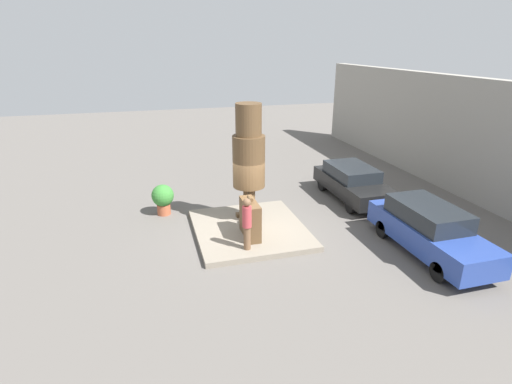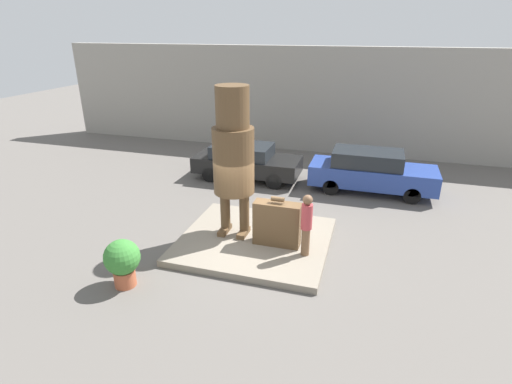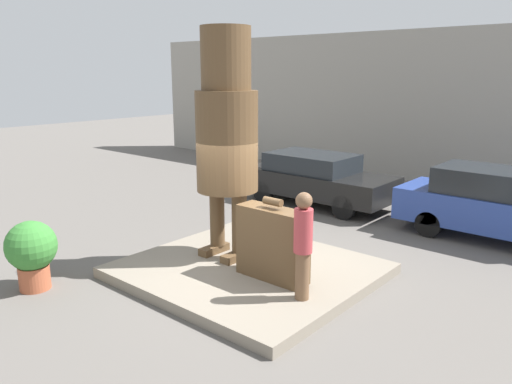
# 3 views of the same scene
# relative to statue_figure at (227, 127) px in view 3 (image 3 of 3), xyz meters

# --- Properties ---
(ground_plane) EXTENTS (60.00, 60.00, 0.00)m
(ground_plane) POSITION_rel_statue_figure_xyz_m (0.69, -0.17, -2.78)
(ground_plane) COLOR #605B56
(pedestal) EXTENTS (4.35, 3.97, 0.20)m
(pedestal) POSITION_rel_statue_figure_xyz_m (0.69, -0.17, -2.68)
(pedestal) COLOR gray
(pedestal) RESTS_ON ground_plane
(building_backdrop) EXTENTS (28.00, 0.60, 5.20)m
(building_backdrop) POSITION_rel_statue_figure_xyz_m (0.69, 10.22, -0.18)
(building_backdrop) COLOR gray
(building_backdrop) RESTS_ON ground_plane
(statue_figure) EXTENTS (1.19, 1.19, 4.41)m
(statue_figure) POSITION_rel_statue_figure_xyz_m (0.00, 0.00, 0.00)
(statue_figure) COLOR brown
(statue_figure) RESTS_ON pedestal
(giant_suitcase) EXTENTS (1.34, 0.45, 1.48)m
(giant_suitcase) POSITION_rel_statue_figure_xyz_m (1.40, -0.33, -1.93)
(giant_suitcase) COLOR brown
(giant_suitcase) RESTS_ON pedestal
(tourist) EXTENTS (0.30, 0.30, 1.78)m
(tourist) POSITION_rel_statue_figure_xyz_m (2.29, -0.67, -1.60)
(tourist) COLOR brown
(tourist) RESTS_ON pedestal
(parked_car_black) EXTENTS (4.45, 1.84, 1.49)m
(parked_car_black) POSITION_rel_statue_figure_xyz_m (-1.31, 5.09, -1.98)
(parked_car_black) COLOR black
(parked_car_black) RESTS_ON ground_plane
(parked_car_blue) EXTENTS (4.78, 1.72, 1.66)m
(parked_car_blue) POSITION_rel_statue_figure_xyz_m (3.80, 5.08, -1.92)
(parked_car_blue) COLOR #284293
(parked_car_blue) RESTS_ON ground_plane
(planter_pot) EXTENTS (0.89, 0.89, 1.26)m
(planter_pot) POSITION_rel_statue_figure_xyz_m (-1.83, -3.11, -2.05)
(planter_pot) COLOR #AD5638
(planter_pot) RESTS_ON ground_plane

